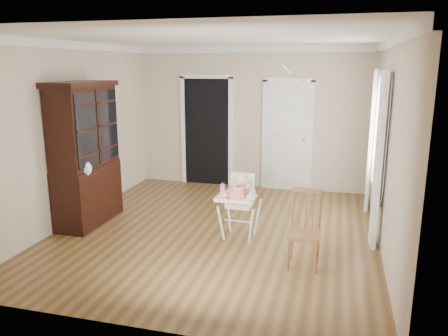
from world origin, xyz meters
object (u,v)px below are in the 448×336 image
(cake, at_px, (236,194))
(sippy_cup, at_px, (223,189))
(china_cabinet, at_px, (86,154))
(high_chair, at_px, (240,199))
(dining_chair, at_px, (304,231))

(cake, height_order, sippy_cup, sippy_cup)
(cake, distance_m, china_cabinet, 2.39)
(high_chair, bearing_deg, china_cabinet, -177.93)
(high_chair, xyz_separation_m, cake, (0.00, -0.21, 0.13))
(sippy_cup, bearing_deg, china_cabinet, 176.84)
(cake, xyz_separation_m, china_cabinet, (-2.36, 0.21, 0.37))
(sippy_cup, distance_m, dining_chair, 1.31)
(cake, height_order, china_cabinet, china_cabinet)
(cake, xyz_separation_m, sippy_cup, (-0.22, 0.09, 0.02))
(cake, bearing_deg, sippy_cup, 156.85)
(sippy_cup, bearing_deg, high_chair, 28.15)
(cake, distance_m, sippy_cup, 0.23)
(sippy_cup, xyz_separation_m, dining_chair, (1.15, -0.55, -0.28))
(high_chair, xyz_separation_m, dining_chair, (0.94, -0.66, -0.13))
(cake, bearing_deg, dining_chair, -26.06)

